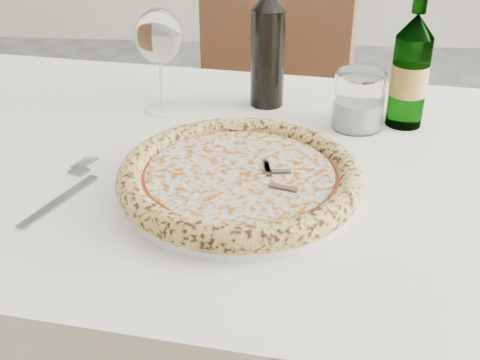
{
  "coord_description": "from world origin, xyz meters",
  "views": [
    {
      "loc": [
        -0.02,
        -0.95,
        1.19
      ],
      "look_at": [
        -0.08,
        -0.22,
        0.78
      ],
      "focal_mm": 45.0,
      "sensor_mm": 36.0,
      "label": 1
    }
  ],
  "objects_px": {
    "dining_table": "(245,211)",
    "chair_far": "(256,103)",
    "beer_bottle": "(410,71)",
    "pizza": "(240,176)",
    "plate": "(240,187)",
    "tumbler": "(358,104)",
    "wine_glass": "(159,39)",
    "wine_bottle": "(268,48)"
  },
  "relations": [
    {
      "from": "plate",
      "to": "wine_bottle",
      "type": "height_order",
      "value": "wine_bottle"
    },
    {
      "from": "dining_table",
      "to": "chair_far",
      "type": "distance_m",
      "value": 0.78
    },
    {
      "from": "dining_table",
      "to": "beer_bottle",
      "type": "height_order",
      "value": "beer_bottle"
    },
    {
      "from": "wine_bottle",
      "to": "pizza",
      "type": "bearing_deg",
      "value": -94.03
    },
    {
      "from": "pizza",
      "to": "wine_glass",
      "type": "bearing_deg",
      "value": 120.13
    },
    {
      "from": "pizza",
      "to": "beer_bottle",
      "type": "height_order",
      "value": "beer_bottle"
    },
    {
      "from": "tumbler",
      "to": "beer_bottle",
      "type": "height_order",
      "value": "beer_bottle"
    },
    {
      "from": "chair_far",
      "to": "wine_glass",
      "type": "relative_size",
      "value": 4.99
    },
    {
      "from": "pizza",
      "to": "tumbler",
      "type": "xyz_separation_m",
      "value": [
        0.18,
        0.24,
        0.02
      ]
    },
    {
      "from": "wine_glass",
      "to": "beer_bottle",
      "type": "bearing_deg",
      "value": -3.68
    },
    {
      "from": "wine_glass",
      "to": "chair_far",
      "type": "bearing_deg",
      "value": 76.6
    },
    {
      "from": "chair_far",
      "to": "wine_glass",
      "type": "height_order",
      "value": "wine_glass"
    },
    {
      "from": "pizza",
      "to": "wine_glass",
      "type": "height_order",
      "value": "wine_glass"
    },
    {
      "from": "dining_table",
      "to": "chair_far",
      "type": "xyz_separation_m",
      "value": [
        -0.02,
        0.77,
        -0.13
      ]
    },
    {
      "from": "plate",
      "to": "wine_bottle",
      "type": "xyz_separation_m",
      "value": [
        0.02,
        0.33,
        0.1
      ]
    },
    {
      "from": "plate",
      "to": "pizza",
      "type": "relative_size",
      "value": 0.96
    },
    {
      "from": "plate",
      "to": "dining_table",
      "type": "bearing_deg",
      "value": 90.0
    },
    {
      "from": "tumbler",
      "to": "beer_bottle",
      "type": "relative_size",
      "value": 0.4
    },
    {
      "from": "dining_table",
      "to": "beer_bottle",
      "type": "relative_size",
      "value": 5.94
    },
    {
      "from": "dining_table",
      "to": "pizza",
      "type": "bearing_deg",
      "value": -90.0
    },
    {
      "from": "wine_glass",
      "to": "beer_bottle",
      "type": "height_order",
      "value": "beer_bottle"
    },
    {
      "from": "dining_table",
      "to": "wine_glass",
      "type": "relative_size",
      "value": 7.71
    },
    {
      "from": "plate",
      "to": "chair_far",
      "type": "bearing_deg",
      "value": 91.63
    },
    {
      "from": "dining_table",
      "to": "plate",
      "type": "relative_size",
      "value": 4.38
    },
    {
      "from": "chair_far",
      "to": "wine_glass",
      "type": "xyz_separation_m",
      "value": [
        -0.14,
        -0.59,
        0.36
      ]
    },
    {
      "from": "plate",
      "to": "tumbler",
      "type": "distance_m",
      "value": 0.3
    },
    {
      "from": "wine_bottle",
      "to": "dining_table",
      "type": "bearing_deg",
      "value": -95.78
    },
    {
      "from": "plate",
      "to": "wine_bottle",
      "type": "bearing_deg",
      "value": 85.97
    },
    {
      "from": "wine_glass",
      "to": "tumbler",
      "type": "relative_size",
      "value": 1.92
    },
    {
      "from": "dining_table",
      "to": "tumbler",
      "type": "distance_m",
      "value": 0.27
    },
    {
      "from": "pizza",
      "to": "beer_bottle",
      "type": "xyz_separation_m",
      "value": [
        0.27,
        0.26,
        0.07
      ]
    },
    {
      "from": "tumbler",
      "to": "beer_bottle",
      "type": "distance_m",
      "value": 0.1
    },
    {
      "from": "dining_table",
      "to": "wine_glass",
      "type": "distance_m",
      "value": 0.34
    },
    {
      "from": "pizza",
      "to": "wine_bottle",
      "type": "xyz_separation_m",
      "value": [
        0.02,
        0.33,
        0.08
      ]
    },
    {
      "from": "plate",
      "to": "beer_bottle",
      "type": "xyz_separation_m",
      "value": [
        0.27,
        0.26,
        0.09
      ]
    },
    {
      "from": "wine_glass",
      "to": "wine_bottle",
      "type": "bearing_deg",
      "value": 13.11
    },
    {
      "from": "wine_glass",
      "to": "dining_table",
      "type": "bearing_deg",
      "value": -48.19
    },
    {
      "from": "dining_table",
      "to": "plate",
      "type": "distance_m",
      "value": 0.14
    },
    {
      "from": "plate",
      "to": "pizza",
      "type": "height_order",
      "value": "pizza"
    },
    {
      "from": "plate",
      "to": "wine_bottle",
      "type": "distance_m",
      "value": 0.34
    },
    {
      "from": "pizza",
      "to": "dining_table",
      "type": "bearing_deg",
      "value": 90.0
    },
    {
      "from": "tumbler",
      "to": "wine_bottle",
      "type": "relative_size",
      "value": 0.38
    }
  ]
}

